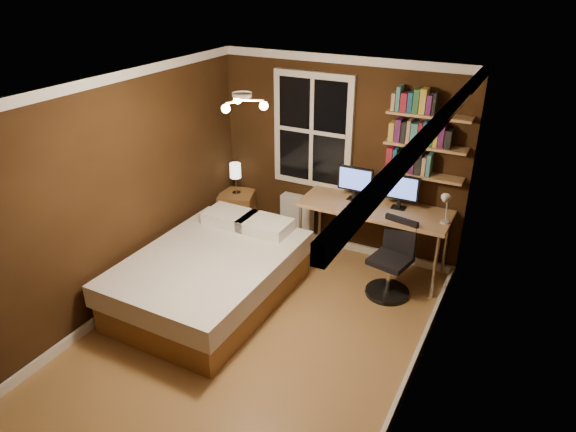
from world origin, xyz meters
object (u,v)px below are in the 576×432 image
at_px(bed, 212,276).
at_px(desk_lamp, 446,208).
at_px(office_chair, 391,267).
at_px(bedside_lamp, 236,179).
at_px(desk, 374,211).
at_px(monitor_left, 355,183).
at_px(nightstand, 237,212).
at_px(monitor_right, 400,192).
at_px(radiator, 297,218).

relative_size(bed, desk_lamp, 4.85).
xyz_separation_m(bed, office_chair, (1.74, 1.04, 0.03)).
height_order(bedside_lamp, desk, bedside_lamp).
bearing_deg(office_chair, monitor_left, 155.10).
height_order(nightstand, monitor_right, monitor_right).
bearing_deg(monitor_left, desk, -17.02).
relative_size(monitor_left, monitor_right, 1.00).
xyz_separation_m(bedside_lamp, desk_lamp, (2.84, -0.23, 0.27)).
relative_size(bed, monitor_left, 4.87).
distance_m(radiator, monitor_left, 1.13).
distance_m(bed, nightstand, 1.68).
bearing_deg(desk, radiator, 168.20).
distance_m(monitor_left, monitor_right, 0.55).
relative_size(bedside_lamp, monitor_left, 0.99).
relative_size(bedside_lamp, monitor_right, 0.99).
xyz_separation_m(monitor_right, desk_lamp, (0.57, -0.22, 0.01)).
bearing_deg(monitor_left, monitor_right, 0.00).
bearing_deg(desk, bed, -133.23).
distance_m(desk_lamp, office_chair, 0.90).
relative_size(nightstand, desk_lamp, 1.31).
height_order(monitor_left, desk_lamp, desk_lamp).
bearing_deg(bed, office_chair, 31.60).
bearing_deg(monitor_left, office_chair, -36.70).
bearing_deg(monitor_right, monitor_left, 180.00).
height_order(bed, monitor_left, monitor_left).
xyz_separation_m(radiator, office_chair, (1.51, -0.65, 0.01)).
bearing_deg(desk_lamp, monitor_left, 168.97).
distance_m(bed, monitor_right, 2.36).
xyz_separation_m(bed, monitor_right, (1.62, 1.54, 0.75)).
relative_size(desk, monitor_right, 4.07).
relative_size(radiator, desk, 0.37).
xyz_separation_m(monitor_right, office_chair, (0.11, -0.50, -0.72)).
bearing_deg(bedside_lamp, nightstand, 0.00).
bearing_deg(monitor_left, nightstand, 179.50).
xyz_separation_m(bed, radiator, (0.23, 1.69, 0.02)).
bearing_deg(office_chair, desk, 144.44).
bearing_deg(bed, monitor_right, 44.12).
relative_size(nightstand, monitor_right, 1.32).
bearing_deg(radiator, bed, -97.62).
bearing_deg(radiator, desk, -11.80).
xyz_separation_m(bedside_lamp, desk, (2.01, -0.10, -0.01)).
height_order(desk, office_chair, office_chair).
xyz_separation_m(desk, monitor_left, (-0.29, 0.09, 0.27)).
relative_size(radiator, monitor_right, 1.50).
xyz_separation_m(bed, nightstand, (-0.65, 1.55, -0.02)).
height_order(nightstand, office_chair, office_chair).
relative_size(nightstand, bedside_lamp, 1.33).
distance_m(nightstand, radiator, 0.89).
relative_size(desk, office_chair, 1.96).
bearing_deg(nightstand, radiator, -10.70).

